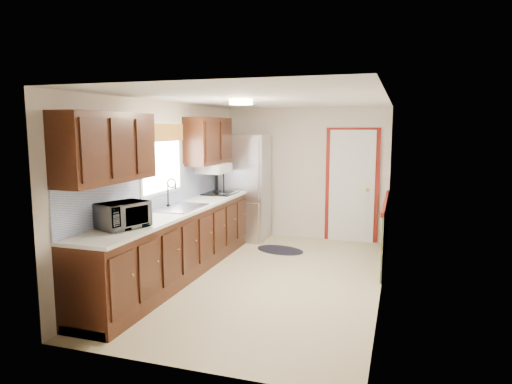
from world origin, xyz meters
The scene contains 8 objects.
room_shell centered at (0.00, 0.00, 1.20)m, with size 3.20×5.20×2.52m.
kitchen_run centered at (-1.24, -0.29, 0.81)m, with size 0.63×4.00×2.20m.
back_wall_trim centered at (0.99, 2.21, 0.89)m, with size 1.12×2.30×2.08m.
ceiling_fixture centered at (-0.30, -0.20, 2.36)m, with size 0.30×0.30×0.06m, color #FFD88C.
microwave centered at (-1.20, -1.54, 1.12)m, with size 0.52×0.29×0.35m, color white.
refrigerator centered at (-1.02, 2.05, 0.96)m, with size 0.83×0.82×1.92m.
rug centered at (-0.20, 1.42, 0.01)m, with size 0.83×0.54×0.01m, color black.
cooktop centered at (-1.19, 1.24, 0.95)m, with size 0.48×0.58×0.02m, color black.
Camera 1 is at (1.69, -5.77, 2.03)m, focal length 32.00 mm.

